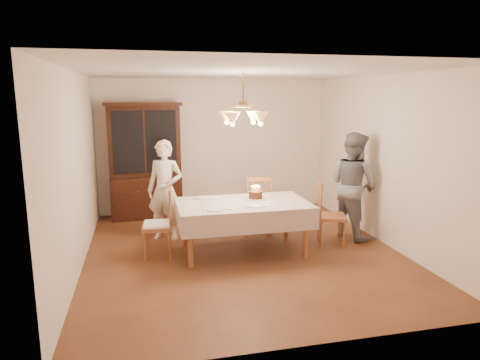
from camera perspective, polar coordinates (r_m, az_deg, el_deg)
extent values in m
plane|color=#572D18|center=(6.43, 0.41, -9.56)|extent=(5.00, 5.00, 0.00)
plane|color=white|center=(6.02, 0.44, 14.26)|extent=(5.00, 5.00, 0.00)
plane|color=#F1E3D0|center=(8.52, -3.49, 4.56)|extent=(4.50, 0.00, 4.50)
plane|color=#F1E3D0|center=(3.76, 9.32, -3.99)|extent=(4.50, 0.00, 4.50)
plane|color=#F1E3D0|center=(5.99, -21.01, 1.06)|extent=(0.00, 5.00, 5.00)
plane|color=#F1E3D0|center=(6.96, 18.77, 2.51)|extent=(0.00, 5.00, 5.00)
cube|color=brown|center=(6.21, 0.42, -3.25)|extent=(1.80, 1.00, 0.04)
cube|color=beige|center=(6.20, 0.42, -3.03)|extent=(1.90, 1.10, 0.01)
cylinder|color=brown|center=(5.79, -6.62, -8.29)|extent=(0.07, 0.07, 0.71)
cylinder|color=brown|center=(6.17, 8.82, -7.10)|extent=(0.07, 0.07, 0.71)
cylinder|color=brown|center=(6.58, -7.45, -5.90)|extent=(0.07, 0.07, 0.71)
cylinder|color=brown|center=(6.92, 6.24, -5.02)|extent=(0.07, 0.07, 0.71)
cube|color=black|center=(8.29, -12.30, -2.18)|extent=(1.30, 0.50, 0.80)
cube|color=black|center=(8.17, -12.61, 5.09)|extent=(1.30, 0.40, 1.30)
cube|color=black|center=(7.97, -12.59, 4.94)|extent=(1.14, 0.01, 1.14)
cube|color=black|center=(8.08, -12.81, 9.85)|extent=(1.38, 0.54, 0.06)
cube|color=brown|center=(7.11, 2.43, -3.73)|extent=(0.51, 0.49, 0.05)
cube|color=brown|center=(6.81, 2.60, 0.09)|extent=(0.40, 0.11, 0.06)
cylinder|color=brown|center=(7.35, 3.71, -5.14)|extent=(0.04, 0.04, 0.43)
cylinder|color=brown|center=(7.32, 0.89, -5.19)|extent=(0.04, 0.04, 0.43)
cylinder|color=brown|center=(7.03, 4.00, -5.92)|extent=(0.04, 0.04, 0.43)
cylinder|color=brown|center=(7.00, 1.06, -5.97)|extent=(0.04, 0.04, 0.43)
cube|color=brown|center=(6.23, -10.95, -6.08)|extent=(0.45, 0.47, 0.05)
cube|color=brown|center=(6.09, -9.34, -1.36)|extent=(0.07, 0.40, 0.06)
cylinder|color=brown|center=(6.48, -12.32, -7.63)|extent=(0.04, 0.04, 0.43)
cylinder|color=brown|center=(6.14, -12.53, -8.70)|extent=(0.04, 0.04, 0.43)
cylinder|color=brown|center=(6.47, -9.29, -7.57)|extent=(0.04, 0.04, 0.43)
cylinder|color=brown|center=(6.13, -9.33, -8.64)|extent=(0.04, 0.04, 0.43)
cube|color=white|center=(6.22, -10.96, -5.77)|extent=(0.41, 0.43, 0.03)
cube|color=brown|center=(6.74, 12.11, -4.81)|extent=(0.53, 0.55, 0.05)
cube|color=brown|center=(6.59, 10.65, -0.45)|extent=(0.16, 0.39, 0.06)
cylinder|color=brown|center=(6.66, 13.68, -7.19)|extent=(0.04, 0.04, 0.43)
cylinder|color=brown|center=(7.00, 13.23, -6.27)|extent=(0.04, 0.04, 0.43)
cylinder|color=brown|center=(6.61, 10.75, -7.19)|extent=(0.04, 0.04, 0.43)
cylinder|color=brown|center=(6.95, 10.45, -6.26)|extent=(0.04, 0.04, 0.43)
imported|color=white|center=(6.89, -9.96, -1.37)|extent=(0.69, 0.60, 1.60)
imported|color=slate|center=(7.14, 14.81, -0.67)|extent=(0.90, 1.01, 1.72)
cylinder|color=white|center=(6.39, 2.09, -2.50)|extent=(0.30, 0.30, 0.01)
cylinder|color=#351C0C|center=(6.38, 2.09, -1.97)|extent=(0.20, 0.20, 0.11)
cylinder|color=#598CD8|center=(6.38, 2.62, -1.16)|extent=(0.01, 0.01, 0.07)
sphere|color=#FFB23F|center=(6.37, 2.62, -0.81)|extent=(0.01, 0.01, 0.01)
cylinder|color=pink|center=(6.39, 2.54, -1.12)|extent=(0.01, 0.01, 0.07)
sphere|color=#FFB23F|center=(6.39, 2.54, -0.77)|extent=(0.01, 0.01, 0.01)
cylinder|color=#EACC66|center=(6.41, 2.40, -1.09)|extent=(0.01, 0.01, 0.07)
sphere|color=#FFB23F|center=(6.40, 2.41, -0.74)|extent=(0.01, 0.01, 0.01)
cylinder|color=#598CD8|center=(6.42, 2.23, -1.08)|extent=(0.01, 0.01, 0.07)
sphere|color=#FFB23F|center=(6.41, 2.24, -0.73)|extent=(0.01, 0.01, 0.01)
cylinder|color=pink|center=(6.42, 2.05, -1.07)|extent=(0.01, 0.01, 0.07)
sphere|color=#FFB23F|center=(6.41, 2.05, -0.72)|extent=(0.01, 0.01, 0.01)
cylinder|color=#EACC66|center=(6.41, 1.87, -1.08)|extent=(0.01, 0.01, 0.07)
sphere|color=#FFB23F|center=(6.40, 1.87, -0.73)|extent=(0.01, 0.01, 0.01)
cylinder|color=#598CD8|center=(6.40, 1.72, -1.10)|extent=(0.01, 0.01, 0.07)
sphere|color=#FFB23F|center=(6.39, 1.72, -0.75)|extent=(0.01, 0.01, 0.01)
cylinder|color=pink|center=(6.38, 1.61, -1.13)|extent=(0.01, 0.01, 0.07)
sphere|color=#FFB23F|center=(6.38, 1.61, -0.78)|extent=(0.01, 0.01, 0.01)
cylinder|color=#EACC66|center=(6.37, 1.56, -1.17)|extent=(0.01, 0.01, 0.07)
sphere|color=#FFB23F|center=(6.36, 1.56, -0.82)|extent=(0.01, 0.01, 0.01)
cylinder|color=#598CD8|center=(6.34, 1.57, -1.21)|extent=(0.01, 0.01, 0.07)
sphere|color=#FFB23F|center=(6.34, 1.58, -0.86)|extent=(0.01, 0.01, 0.01)
cylinder|color=pink|center=(6.33, 1.65, -1.25)|extent=(0.01, 0.01, 0.07)
sphere|color=#FFB23F|center=(6.32, 1.66, -0.89)|extent=(0.01, 0.01, 0.01)
cylinder|color=#EACC66|center=(6.31, 1.79, -1.28)|extent=(0.01, 0.01, 0.07)
sphere|color=#FFB23F|center=(6.30, 1.79, -0.92)|extent=(0.01, 0.01, 0.01)
cylinder|color=#598CD8|center=(6.30, 1.96, -1.30)|extent=(0.01, 0.01, 0.07)
sphere|color=#FFB23F|center=(6.30, 1.96, -0.94)|extent=(0.01, 0.01, 0.01)
cylinder|color=pink|center=(6.30, 2.14, -1.30)|extent=(0.01, 0.01, 0.07)
sphere|color=#FFB23F|center=(6.29, 2.15, -0.95)|extent=(0.01, 0.01, 0.01)
cylinder|color=#EACC66|center=(6.31, 2.33, -1.29)|extent=(0.01, 0.01, 0.07)
sphere|color=#FFB23F|center=(6.30, 2.33, -0.94)|extent=(0.01, 0.01, 0.01)
cylinder|color=#598CD8|center=(6.32, 2.48, -1.27)|extent=(0.01, 0.01, 0.07)
sphere|color=#FFB23F|center=(6.31, 2.48, -0.91)|extent=(0.01, 0.01, 0.01)
cylinder|color=pink|center=(6.34, 2.59, -1.24)|extent=(0.01, 0.01, 0.07)
sphere|color=#FFB23F|center=(6.33, 2.59, -0.88)|extent=(0.01, 0.01, 0.01)
cylinder|color=#EACC66|center=(6.36, 2.63, -1.20)|extent=(0.01, 0.01, 0.07)
sphere|color=#FFB23F|center=(6.35, 2.64, -0.85)|extent=(0.01, 0.01, 0.01)
cylinder|color=white|center=(5.80, -3.31, -3.93)|extent=(0.24, 0.24, 0.02)
cube|color=silver|center=(5.78, -4.95, -4.05)|extent=(0.01, 0.16, 0.01)
cube|color=white|center=(5.83, -1.69, -3.85)|extent=(0.10, 0.10, 0.01)
cylinder|color=white|center=(5.99, 2.19, -3.44)|extent=(0.23, 0.23, 0.02)
cube|color=silver|center=(5.95, 0.69, -3.56)|extent=(0.01, 0.16, 0.01)
cube|color=white|center=(6.03, 3.67, -3.36)|extent=(0.10, 0.10, 0.01)
cylinder|color=white|center=(6.44, -4.64, -2.42)|extent=(0.27, 0.27, 0.02)
cube|color=silver|center=(6.42, -6.24, -2.53)|extent=(0.01, 0.16, 0.01)
cube|color=white|center=(6.47, -3.05, -2.36)|extent=(0.10, 0.10, 0.01)
cylinder|color=#BF8C3F|center=(6.02, 0.44, 12.36)|extent=(0.02, 0.02, 0.40)
cylinder|color=#BF8C3F|center=(6.02, 0.43, 9.97)|extent=(0.12, 0.12, 0.10)
cone|color=#D8994C|center=(6.26, 1.79, 8.37)|extent=(0.22, 0.22, 0.18)
sphere|color=#FFD899|center=(6.27, 1.78, 7.73)|extent=(0.07, 0.07, 0.07)
cone|color=#D8994C|center=(6.17, -1.81, 8.33)|extent=(0.22, 0.22, 0.18)
sphere|color=#FFD899|center=(6.18, -1.80, 7.68)|extent=(0.07, 0.07, 0.07)
cone|color=#D8994C|center=(5.79, -1.04, 8.14)|extent=(0.22, 0.22, 0.18)
sphere|color=#FFD899|center=(5.79, -1.03, 7.45)|extent=(0.07, 0.07, 0.07)
cone|color=#D8994C|center=(5.88, 2.78, 8.18)|extent=(0.22, 0.22, 0.18)
sphere|color=#FFD899|center=(5.88, 2.77, 7.50)|extent=(0.07, 0.07, 0.07)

